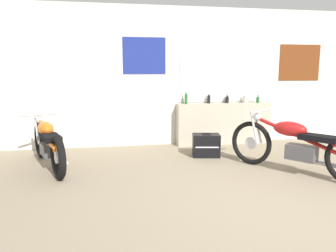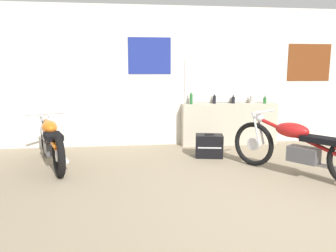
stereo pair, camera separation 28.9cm
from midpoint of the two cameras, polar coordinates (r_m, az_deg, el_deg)
name	(u,v)px [view 1 (the left image)]	position (r m, az deg, el deg)	size (l,w,h in m)	color
ground_plane	(298,213)	(3.90, 19.70, -14.14)	(24.00, 24.00, 0.00)	gray
wall_back	(205,77)	(6.94, 5.29, 8.52)	(10.00, 0.07, 2.80)	silver
sill_counter	(223,124)	(6.96, 8.45, 0.41)	(1.99, 0.28, 0.86)	#B7AD99
bottle_leftmost	(186,98)	(6.68, 1.93, 4.88)	(0.06, 0.06, 0.27)	#23662D
bottle_left_center	(209,99)	(6.84, 5.92, 4.73)	(0.07, 0.07, 0.22)	black
bottle_center	(227,99)	(6.97, 9.09, 4.61)	(0.07, 0.07, 0.17)	black
bottle_right_center	(245,99)	(7.09, 12.13, 4.69)	(0.08, 0.08, 0.20)	#B7B2A8
bottle_rightmost	(258,99)	(7.13, 14.26, 4.49)	(0.07, 0.07, 0.16)	#23662D
motorcycle_red	(297,145)	(5.18, 20.09, -3.17)	(1.37, 1.84, 0.92)	black
motorcycle_orange	(48,143)	(5.60, -21.57, -2.81)	(0.90, 1.94, 0.80)	black
hard_case_black	(206,145)	(5.93, 5.27, -3.37)	(0.53, 0.40, 0.43)	black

